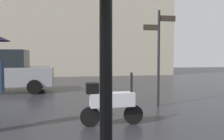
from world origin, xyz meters
TOP-DOWN VIEW (x-y plane):
  - parked_scooter at (0.75, 2.52)m, footprint 1.49×0.32m
  - parked_car_left at (-3.02, 8.49)m, footprint 4.19×1.93m
  - street_signpost at (2.68, 4.29)m, footprint 1.08×0.08m

SIDE VIEW (x-z plane):
  - parked_scooter at x=0.75m, z-range -0.06..1.18m
  - parked_car_left at x=-3.02m, z-range 0.00..1.93m
  - street_signpost at x=2.68m, z-range 0.32..3.41m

